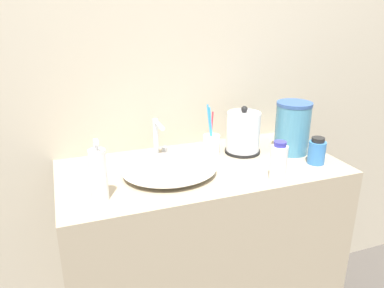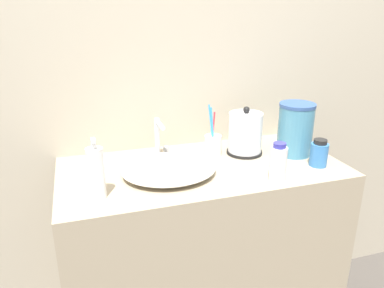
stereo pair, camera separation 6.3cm
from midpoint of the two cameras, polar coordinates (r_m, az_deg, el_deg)
The scene contains 10 objects.
wall_back at distance 1.67m, azimuth -3.21°, elevation 13.32°, with size 6.00×0.04×2.60m.
vanity_counter at distance 1.73m, azimuth 0.34°, elevation -17.14°, with size 1.12×0.54×0.90m.
sink_basin at distance 1.42m, azimuth -4.67°, elevation -3.79°, with size 0.36×0.32×0.05m.
faucet at distance 1.56m, azimuth -6.34°, elevation 1.06°, with size 0.06×0.12×0.17m.
electric_kettle at distance 1.63m, azimuth 6.71°, elevation 1.52°, with size 0.15×0.15×0.21m.
toothbrush_cup at distance 1.60m, azimuth 1.86°, elevation -0.01°, with size 0.07×0.07×0.22m.
lotion_bottle at distance 1.26m, azimuth -15.43°, elevation -4.55°, with size 0.06×0.06×0.21m.
shampoo_bottle at distance 1.58m, azimuth 17.41°, elevation -1.08°, with size 0.07×0.07×0.11m.
mouthwash_bottle at distance 1.40m, azimuth 11.83°, elevation -2.63°, with size 0.06×0.06×0.15m.
water_pitcher at distance 1.66m, azimuth 14.02°, elevation 2.43°, with size 0.15×0.15×0.22m.
Camera 1 is at (-0.51, -1.01, 1.50)m, focal length 35.00 mm.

